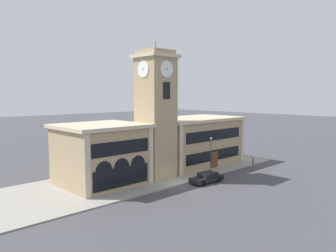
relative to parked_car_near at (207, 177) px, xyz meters
name	(u,v)px	position (x,y,z in m)	size (l,w,h in m)	color
ground_plane	(183,185)	(-3.03, 1.49, -0.70)	(300.00, 300.00, 0.00)	#424247
sidewalk_kerb	(148,175)	(-3.03, 8.44, -0.63)	(44.33, 13.90, 0.15)	gray
clock_tower	(156,115)	(-3.04, 6.64, 8.06)	(4.94, 4.94, 18.63)	tan
town_hall_left_wing	(101,154)	(-10.36, 8.92, 3.21)	(10.52, 9.56, 7.77)	tan
town_hall_right_wing	(193,141)	(7.26, 8.93, 3.19)	(16.45, 9.56, 7.73)	tan
parked_car_near	(207,177)	(0.00, 0.00, 0.00)	(4.94, 2.11, 1.32)	black
street_lamp	(211,150)	(3.40, 2.15, 2.99)	(0.36, 0.36, 5.34)	#4C4C51
bollard	(253,161)	(14.02, 1.79, -0.04)	(0.18, 0.18, 1.06)	black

